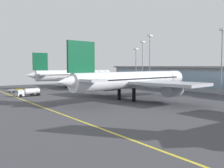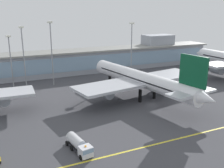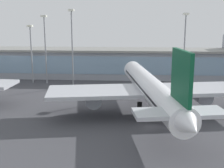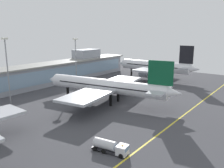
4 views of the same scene
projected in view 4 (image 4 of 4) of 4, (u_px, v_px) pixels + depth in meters
The scene contains 8 objects.
ground_plane at pixel (123, 106), 89.35m from camera, with size 182.66×182.66×0.00m, color #424247.
taxiway_centreline_stripe at pixel (179, 119), 76.37m from camera, with size 146.13×0.50×0.01m, color yellow.
terminal_building at pixel (40, 74), 121.07m from camera, with size 133.47×14.00×16.31m.
airliner_near_right at pixel (107, 86), 92.81m from camera, with size 49.31×58.55×17.92m.
airliner_far_right at pixel (155, 66), 138.75m from camera, with size 36.19×51.63×20.08m.
fuel_tanker_truck at pixel (111, 147), 55.07m from camera, with size 4.08×9.31×2.90m.
apron_light_mast_west at pixel (7, 62), 89.03m from camera, with size 1.80×1.80×25.45m.
apron_light_mast_centre at pixel (76, 55), 117.83m from camera, with size 1.80×1.80×24.26m.
Camera 4 is at (-70.40, -48.28, 28.00)m, focal length 37.83 mm.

